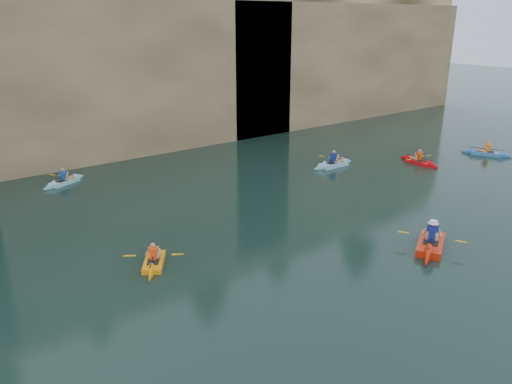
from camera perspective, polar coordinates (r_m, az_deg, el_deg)
ground at (r=15.69m, az=17.16°, el=-13.78°), size 160.00×160.00×0.00m
cliff at (r=38.91m, az=-21.43°, el=14.57°), size 70.00×16.00×12.00m
cliff_slab_center at (r=32.68m, az=-13.99°, el=14.11°), size 24.00×2.40×11.40m
cliff_slab_east at (r=44.72m, az=10.93°, el=14.57°), size 26.00×2.40×9.84m
sea_cave_center at (r=30.76m, az=-23.12°, el=5.08°), size 3.50×1.00×3.20m
sea_cave_east at (r=36.53m, az=-1.46°, el=9.69°), size 5.00×1.00×4.50m
main_kayaker at (r=20.28m, az=19.35°, el=-5.58°), size 3.70×2.56×1.40m
kayaker_orange at (r=18.32m, az=-11.58°, el=-7.76°), size 2.06×2.66×1.05m
kayaker_ltblue_near at (r=29.93m, az=8.82°, el=3.18°), size 3.14×2.43×1.24m
kayaker_red_far at (r=31.76m, az=18.12°, el=3.34°), size 2.19×3.04×1.10m
kayaker_ltblue_mid at (r=28.38m, az=-21.08°, el=1.15°), size 2.82×1.97×1.06m
kayaker_blue_east at (r=35.38m, az=24.85°, el=4.08°), size 2.08×3.18×1.13m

